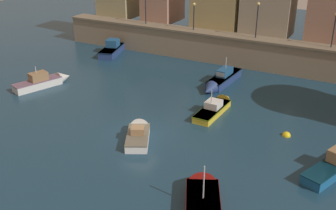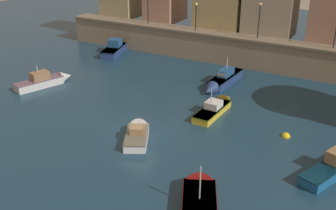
{
  "view_description": "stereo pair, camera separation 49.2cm",
  "coord_description": "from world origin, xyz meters",
  "px_view_note": "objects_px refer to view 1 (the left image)",
  "views": [
    {
      "loc": [
        14.9,
        -23.24,
        14.87
      ],
      "look_at": [
        0.0,
        4.59,
        0.6
      ],
      "focal_mm": 43.93,
      "sensor_mm": 36.0,
      "label": 1
    },
    {
      "loc": [
        15.33,
        -23.01,
        14.87
      ],
      "look_at": [
        0.0,
        4.59,
        0.6
      ],
      "focal_mm": 43.93,
      "sensor_mm": 36.0,
      "label": 2
    }
  ],
  "objects_px": {
    "quay_lamp_2": "(257,15)",
    "moored_boat_1": "(217,106)",
    "moored_boat_2": "(115,47)",
    "moored_boat_4": "(139,133)",
    "moored_boat_5": "(221,80)",
    "quay_lamp_0": "(145,3)",
    "quay_lamp_3": "(335,24)",
    "moored_boat_8": "(44,81)",
    "moored_boat_6": "(203,196)",
    "mooring_buoy_0": "(286,136)",
    "quay_lamp_1": "(194,12)"
  },
  "relations": [
    {
      "from": "quay_lamp_2",
      "to": "moored_boat_8",
      "type": "height_order",
      "value": "quay_lamp_2"
    },
    {
      "from": "quay_lamp_2",
      "to": "moored_boat_1",
      "type": "xyz_separation_m",
      "value": [
        0.73,
        -12.42,
        -5.41
      ]
    },
    {
      "from": "moored_boat_1",
      "to": "moored_boat_8",
      "type": "bearing_deg",
      "value": 101.14
    },
    {
      "from": "quay_lamp_1",
      "to": "moored_boat_8",
      "type": "distance_m",
      "value": 18.23
    },
    {
      "from": "moored_boat_2",
      "to": "moored_boat_4",
      "type": "height_order",
      "value": "moored_boat_2"
    },
    {
      "from": "quay_lamp_3",
      "to": "moored_boat_1",
      "type": "height_order",
      "value": "quay_lamp_3"
    },
    {
      "from": "quay_lamp_2",
      "to": "moored_boat_8",
      "type": "distance_m",
      "value": 22.81
    },
    {
      "from": "mooring_buoy_0",
      "to": "moored_boat_1",
      "type": "bearing_deg",
      "value": 164.48
    },
    {
      "from": "moored_boat_1",
      "to": "moored_boat_4",
      "type": "relative_size",
      "value": 1.29
    },
    {
      "from": "quay_lamp_0",
      "to": "moored_boat_1",
      "type": "relative_size",
      "value": 0.62
    },
    {
      "from": "quay_lamp_1",
      "to": "quay_lamp_3",
      "type": "relative_size",
      "value": 0.89
    },
    {
      "from": "quay_lamp_2",
      "to": "moored_boat_2",
      "type": "bearing_deg",
      "value": -172.27
    },
    {
      "from": "quay_lamp_0",
      "to": "quay_lamp_1",
      "type": "distance_m",
      "value": 6.39
    },
    {
      "from": "quay_lamp_0",
      "to": "moored_boat_5",
      "type": "height_order",
      "value": "quay_lamp_0"
    },
    {
      "from": "moored_boat_5",
      "to": "moored_boat_6",
      "type": "relative_size",
      "value": 1.17
    },
    {
      "from": "moored_boat_1",
      "to": "moored_boat_2",
      "type": "relative_size",
      "value": 0.84
    },
    {
      "from": "mooring_buoy_0",
      "to": "quay_lamp_0",
      "type": "bearing_deg",
      "value": 145.68
    },
    {
      "from": "quay_lamp_1",
      "to": "quay_lamp_2",
      "type": "distance_m",
      "value": 7.33
    },
    {
      "from": "quay_lamp_0",
      "to": "quay_lamp_2",
      "type": "relative_size",
      "value": 0.99
    },
    {
      "from": "quay_lamp_1",
      "to": "moored_boat_4",
      "type": "height_order",
      "value": "quay_lamp_1"
    },
    {
      "from": "moored_boat_1",
      "to": "mooring_buoy_0",
      "type": "xyz_separation_m",
      "value": [
        6.35,
        -1.76,
        -0.37
      ]
    },
    {
      "from": "quay_lamp_2",
      "to": "quay_lamp_0",
      "type": "bearing_deg",
      "value": 180.0
    },
    {
      "from": "quay_lamp_2",
      "to": "moored_boat_1",
      "type": "distance_m",
      "value": 13.57
    },
    {
      "from": "moored_boat_1",
      "to": "moored_boat_4",
      "type": "xyz_separation_m",
      "value": [
        -3.36,
        -7.19,
        0.0
      ]
    },
    {
      "from": "moored_boat_1",
      "to": "moored_boat_4",
      "type": "distance_m",
      "value": 7.94
    },
    {
      "from": "quay_lamp_2",
      "to": "quay_lamp_3",
      "type": "distance_m",
      "value": 7.7
    },
    {
      "from": "moored_boat_4",
      "to": "quay_lamp_2",
      "type": "bearing_deg",
      "value": -34.97
    },
    {
      "from": "moored_boat_2",
      "to": "mooring_buoy_0",
      "type": "bearing_deg",
      "value": -132.75
    },
    {
      "from": "moored_boat_5",
      "to": "moored_boat_8",
      "type": "xyz_separation_m",
      "value": [
        -15.1,
        -8.29,
        0.01
      ]
    },
    {
      "from": "quay_lamp_3",
      "to": "moored_boat_6",
      "type": "bearing_deg",
      "value": -96.92
    },
    {
      "from": "quay_lamp_3",
      "to": "moored_boat_2",
      "type": "height_order",
      "value": "quay_lamp_3"
    },
    {
      "from": "moored_boat_6",
      "to": "moored_boat_5",
      "type": "bearing_deg",
      "value": -6.76
    },
    {
      "from": "moored_boat_2",
      "to": "mooring_buoy_0",
      "type": "distance_m",
      "value": 26.71
    },
    {
      "from": "quay_lamp_3",
      "to": "moored_boat_8",
      "type": "bearing_deg",
      "value": -147.67
    },
    {
      "from": "quay_lamp_2",
      "to": "moored_boat_8",
      "type": "xyz_separation_m",
      "value": [
        -16.22,
        -15.14,
        -5.26
      ]
    },
    {
      "from": "moored_boat_6",
      "to": "quay_lamp_1",
      "type": "bearing_deg",
      "value": 1.1
    },
    {
      "from": "quay_lamp_2",
      "to": "moored_boat_6",
      "type": "xyz_separation_m",
      "value": [
        4.73,
        -24.51,
        -5.38
      ]
    },
    {
      "from": "mooring_buoy_0",
      "to": "moored_boat_8",
      "type": "bearing_deg",
      "value": -177.64
    },
    {
      "from": "quay_lamp_2",
      "to": "moored_boat_5",
      "type": "relative_size",
      "value": 0.54
    },
    {
      "from": "moored_boat_2",
      "to": "moored_boat_1",
      "type": "bearing_deg",
      "value": -136.29
    },
    {
      "from": "quay_lamp_1",
      "to": "moored_boat_2",
      "type": "height_order",
      "value": "quay_lamp_1"
    },
    {
      "from": "quay_lamp_1",
      "to": "moored_boat_2",
      "type": "bearing_deg",
      "value": -166.49
    },
    {
      "from": "moored_boat_4",
      "to": "moored_boat_6",
      "type": "height_order",
      "value": "moored_boat_6"
    },
    {
      "from": "quay_lamp_3",
      "to": "mooring_buoy_0",
      "type": "bearing_deg",
      "value": -92.51
    },
    {
      "from": "quay_lamp_2",
      "to": "moored_boat_8",
      "type": "relative_size",
      "value": 0.63
    },
    {
      "from": "quay_lamp_1",
      "to": "mooring_buoy_0",
      "type": "relative_size",
      "value": 4.73
    },
    {
      "from": "quay_lamp_1",
      "to": "moored_boat_6",
      "type": "xyz_separation_m",
      "value": [
        12.05,
        -24.51,
        -4.98
      ]
    },
    {
      "from": "quay_lamp_3",
      "to": "quay_lamp_2",
      "type": "bearing_deg",
      "value": 180.0
    },
    {
      "from": "moored_boat_5",
      "to": "quay_lamp_0",
      "type": "bearing_deg",
      "value": -115.23
    },
    {
      "from": "quay_lamp_0",
      "to": "moored_boat_1",
      "type": "distance_m",
      "value": 19.78
    }
  ]
}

